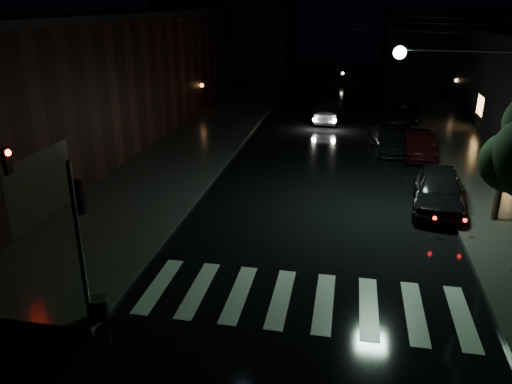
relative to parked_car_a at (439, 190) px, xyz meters
The scene contains 15 objects.
ground 11.10m from the parked_car_a, 133.35° to the right, with size 120.00×120.00×0.00m, color black.
sidewalk_left 13.95m from the parked_car_a, 154.73° to the left, with size 6.00×44.00×0.15m, color #282826.
sidewalk_right 6.46m from the parked_car_a, 68.03° to the left, with size 4.00×44.00×0.15m, color #282826.
building_left 21.32m from the parked_car_a, 157.93° to the left, with size 10.00×36.00×7.00m, color black.
building_far_left 41.05m from the parked_car_a, 115.47° to the left, with size 14.00×10.00×8.00m, color black.
building_far_right 37.60m from the parked_car_a, 80.17° to the left, with size 14.00×10.00×7.00m, color black.
crosswalk 8.88m from the parked_car_a, 121.35° to the right, with size 9.00×3.00×0.01m, color beige.
signal_pole_corner 13.64m from the parked_car_a, 135.69° to the right, with size 0.68×0.61×4.20m.
signal_red_facade 15.63m from the parked_car_a, 156.97° to the right, with size 0.54×0.28×0.85m.
utility_pole 4.13m from the parked_car_a, 40.52° to the right, with size 4.92×0.44×8.00m.
parked_car_a is the anchor object (origin of this frame).
parked_car_b 7.17m from the parked_car_a, 90.00° to the left, with size 1.44×4.13×1.36m, color black.
parked_car_c 8.33m from the parked_car_a, 99.79° to the left, with size 1.78×4.38×1.27m, color black.
parked_car_d 15.75m from the parked_car_a, 90.00° to the left, with size 2.10×4.56×1.27m, color black.
oncoming_car 15.36m from the parked_car_a, 109.52° to the left, with size 1.44×4.12×1.36m, color black.
Camera 1 is at (3.94, -11.36, 7.77)m, focal length 35.00 mm.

